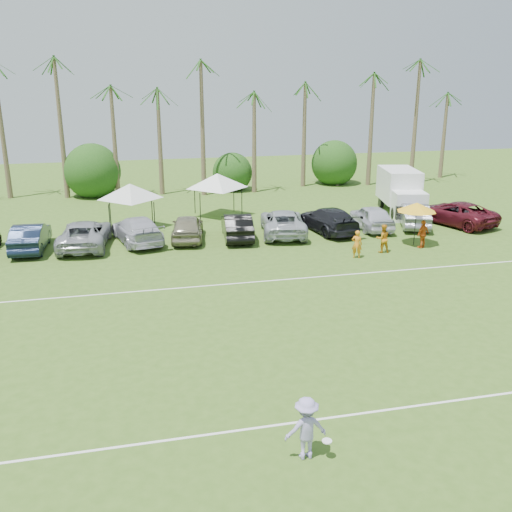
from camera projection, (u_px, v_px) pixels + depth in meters
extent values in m
plane|color=#3A5B1B|center=(285.00, 471.00, 14.64)|extent=(120.00, 120.00, 0.00)
cube|color=white|center=(266.00, 427.00, 16.49)|extent=(80.00, 0.10, 0.01)
cube|color=white|center=(205.00, 286.00, 27.64)|extent=(80.00, 0.10, 0.01)
cone|color=brown|center=(12.00, 138.00, 45.82)|extent=(0.44, 0.44, 10.00)
cone|color=brown|center=(64.00, 131.00, 46.54)|extent=(0.44, 0.44, 11.00)
cone|color=brown|center=(115.00, 148.00, 47.87)|extent=(0.44, 0.44, 8.00)
cone|color=brown|center=(163.00, 141.00, 48.59)|extent=(0.44, 0.44, 9.00)
cone|color=brown|center=(209.00, 134.00, 49.31)|extent=(0.44, 0.44, 10.00)
cone|color=brown|center=(254.00, 127.00, 50.04)|extent=(0.44, 0.44, 11.00)
cone|color=brown|center=(308.00, 143.00, 51.58)|extent=(0.44, 0.44, 8.00)
cone|color=brown|center=(360.00, 136.00, 52.52)|extent=(0.44, 0.44, 9.00)
cone|color=brown|center=(410.00, 130.00, 53.46)|extent=(0.44, 0.44, 10.00)
cone|color=brown|center=(448.00, 123.00, 54.18)|extent=(0.44, 0.44, 11.00)
cylinder|color=brown|center=(94.00, 186.00, 49.34)|extent=(0.30, 0.30, 1.40)
sphere|color=#184012|center=(93.00, 173.00, 49.02)|extent=(4.00, 4.00, 4.00)
cylinder|color=brown|center=(230.00, 181.00, 51.96)|extent=(0.30, 0.30, 1.40)
sphere|color=#184012|center=(230.00, 168.00, 51.64)|extent=(4.00, 4.00, 4.00)
cylinder|color=brown|center=(334.00, 176.00, 54.15)|extent=(0.30, 0.30, 1.40)
sphere|color=#184012|center=(334.00, 165.00, 53.82)|extent=(4.00, 4.00, 4.00)
imported|color=orange|center=(357.00, 244.00, 31.76)|extent=(0.68, 0.59, 1.59)
imported|color=orange|center=(383.00, 238.00, 32.76)|extent=(0.85, 0.68, 1.66)
imported|color=#CD5316|center=(423.00, 234.00, 33.62)|extent=(1.07, 0.79, 1.68)
cube|color=white|center=(399.00, 185.00, 42.78)|extent=(3.26, 4.81, 2.39)
cube|color=white|center=(409.00, 206.00, 40.15)|extent=(2.51, 2.15, 2.01)
cube|color=black|center=(412.00, 213.00, 39.55)|extent=(2.21, 0.74, 0.96)
cube|color=#E5590C|center=(414.00, 191.00, 42.94)|extent=(0.34, 1.50, 0.86)
cylinder|color=black|center=(394.00, 214.00, 40.48)|extent=(0.46, 0.90, 0.86)
cylinder|color=black|center=(421.00, 214.00, 40.52)|extent=(0.46, 0.90, 0.86)
cylinder|color=black|center=(381.00, 202.00, 44.32)|extent=(0.46, 0.90, 0.86)
cylinder|color=black|center=(406.00, 202.00, 44.36)|extent=(0.46, 0.90, 0.86)
cylinder|color=black|center=(110.00, 220.00, 36.31)|extent=(0.06, 0.06, 2.02)
cylinder|color=black|center=(154.00, 217.00, 36.93)|extent=(0.06, 0.06, 2.02)
cylinder|color=black|center=(110.00, 210.00, 38.93)|extent=(0.06, 0.06, 2.02)
cylinder|color=black|center=(152.00, 208.00, 39.55)|extent=(0.06, 0.06, 2.02)
pyramid|color=silver|center=(130.00, 184.00, 37.33)|extent=(4.36, 4.36, 1.01)
cylinder|color=black|center=(200.00, 208.00, 39.47)|extent=(0.06, 0.06, 2.10)
cylinder|color=black|center=(242.00, 206.00, 40.12)|extent=(0.06, 0.06, 2.10)
cylinder|color=black|center=(195.00, 199.00, 42.21)|extent=(0.06, 0.06, 2.10)
cylinder|color=black|center=(234.00, 197.00, 42.86)|extent=(0.06, 0.06, 2.10)
pyramid|color=white|center=(217.00, 173.00, 40.54)|extent=(4.54, 4.54, 1.05)
cylinder|color=black|center=(415.00, 226.00, 34.09)|extent=(0.05, 0.05, 2.34)
cone|color=yellow|center=(417.00, 207.00, 33.74)|extent=(2.34, 2.34, 0.53)
imported|color=#A396D4|center=(306.00, 428.00, 14.94)|extent=(1.14, 0.67, 1.76)
cylinder|color=white|center=(327.00, 441.00, 14.96)|extent=(0.27, 0.27, 0.03)
imported|color=black|center=(30.00, 237.00, 33.17)|extent=(1.86, 4.92, 1.60)
imported|color=#9899A0|center=(85.00, 234.00, 33.81)|extent=(3.20, 5.99, 1.60)
imported|color=#B5B4C0|center=(137.00, 230.00, 34.76)|extent=(3.43, 5.89, 1.60)
imported|color=gray|center=(187.00, 227.00, 35.30)|extent=(2.61, 4.94, 1.60)
imported|color=black|center=(237.00, 226.00, 35.63)|extent=(2.20, 5.02, 1.60)
imported|color=#ABB0B6|center=(283.00, 222.00, 36.54)|extent=(3.69, 6.16, 1.60)
imported|color=black|center=(328.00, 220.00, 37.22)|extent=(3.01, 5.79, 1.60)
imported|color=silver|center=(371.00, 217.00, 37.89)|extent=(2.24, 4.83, 1.60)
imported|color=slate|center=(414.00, 215.00, 38.48)|extent=(3.32, 5.15, 1.60)
imported|color=#57131E|center=(456.00, 213.00, 39.03)|extent=(4.46, 6.33, 1.60)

